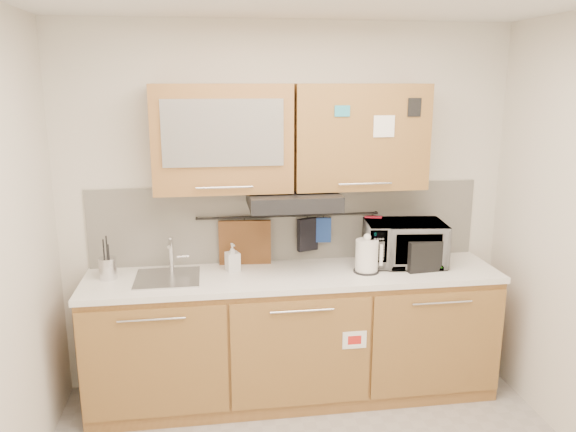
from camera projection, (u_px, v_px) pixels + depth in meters
name	position (u px, v px, depth m)	size (l,w,h in m)	color
wall_back	(288.00, 209.00, 4.04)	(3.20, 3.20, 0.00)	silver
base_cabinet	(294.00, 342.00, 3.95)	(2.80, 0.64, 0.88)	olive
countertop	(294.00, 276.00, 3.83)	(2.82, 0.62, 0.04)	white
backsplash	(288.00, 223.00, 4.05)	(2.80, 0.02, 0.56)	silver
upper_cabinets	(291.00, 137.00, 3.74)	(1.82, 0.37, 0.70)	olive
range_hood	(293.00, 200.00, 3.77)	(0.60, 0.46, 0.10)	black
sink	(168.00, 278.00, 3.73)	(0.42, 0.40, 0.26)	silver
utensil_rail	(289.00, 216.00, 4.00)	(0.02, 0.02, 1.30)	black
utensil_crock	(108.00, 268.00, 3.70)	(0.13, 0.13, 0.29)	silver
kettle	(367.00, 257.00, 3.83)	(0.20, 0.18, 0.27)	white
toaster	(424.00, 254.00, 3.89)	(0.30, 0.20, 0.22)	black
microwave	(404.00, 243.00, 3.99)	(0.55, 0.37, 0.31)	#999999
soap_bottle	(233.00, 257.00, 3.85)	(0.09, 0.09, 0.20)	#999999
cutting_board	(245.00, 252.00, 4.00)	(0.37, 0.03, 0.45)	brown
oven_mitt	(324.00, 230.00, 4.05)	(0.11, 0.03, 0.18)	navy
dark_pouch	(308.00, 234.00, 4.04)	(0.15, 0.04, 0.24)	black
pot_holder	(373.00, 226.00, 4.09)	(0.12, 0.02, 0.15)	red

